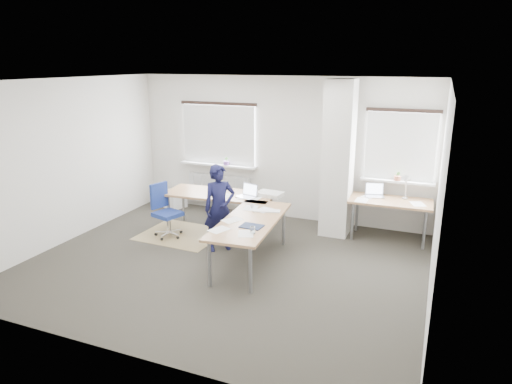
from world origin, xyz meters
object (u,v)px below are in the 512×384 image
at_px(desk_main, 237,207).
at_px(desk_side, 390,202).
at_px(task_chair, 167,222).
at_px(person, 220,208).

height_order(desk_main, desk_side, desk_side).
height_order(desk_main, task_chair, task_chair).
height_order(task_chair, person, person).
relative_size(task_chair, person, 0.66).
xyz_separation_m(task_chair, person, (1.17, -0.19, 0.46)).
height_order(desk_side, task_chair, desk_side).
distance_m(task_chair, person, 1.27).
bearing_deg(person, desk_main, 9.67).
bearing_deg(desk_side, person, -150.41).
bearing_deg(desk_main, task_chair, 178.26).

